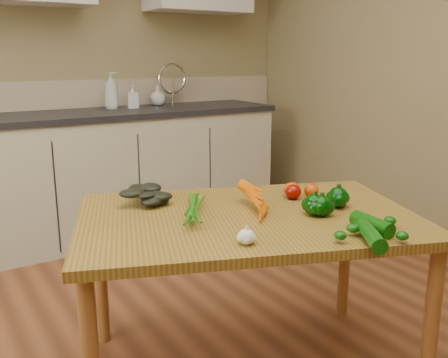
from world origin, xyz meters
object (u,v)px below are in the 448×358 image
object	(u,v)px
pepper_c	(322,206)
tomato_b	(292,190)
pepper_b	(338,197)
zucchini_b	(371,236)
soap_bottle_c	(158,96)
soap_bottle_a	(111,91)
pepper_a	(314,205)
tomato_a	(293,192)
table	(247,233)
tomato_c	(311,191)
soap_bottle_b	(133,96)
zucchini_a	(372,224)
carrot_bunch	(235,204)
leafy_greens	(146,193)
garlic_bulb	(246,237)

from	to	relation	value
pepper_c	tomato_b	bearing A→B (deg)	74.49
pepper_b	zucchini_b	size ratio (longest dim) A/B	0.41
soap_bottle_c	pepper_c	xyz separation A→B (m)	(-0.36, -2.22, -0.25)
soap_bottle_a	pepper_a	xyz separation A→B (m)	(0.01, -2.14, -0.30)
pepper_c	tomato_a	xyz separation A→B (m)	(0.06, 0.24, -0.01)
pepper_b	zucchini_b	distance (m)	0.39
pepper_a	pepper_c	world-z (taller)	pepper_a
table	pepper_a	size ratio (longest dim) A/B	18.23
pepper_a	tomato_c	distance (m)	0.25
soap_bottle_a	pepper_c	bearing A→B (deg)	-164.57
tomato_a	zucchini_b	distance (m)	0.55
soap_bottle_b	zucchini_a	size ratio (longest dim) A/B	0.99
soap_bottle_b	carrot_bunch	xyz separation A→B (m)	(-0.37, -1.93, -0.27)
pepper_a	zucchini_a	bearing A→B (deg)	-80.56
soap_bottle_a	leafy_greens	bearing A→B (deg)	178.89
carrot_bunch	pepper_b	xyz separation A→B (m)	(0.38, -0.17, 0.01)
tomato_c	pepper_b	bearing A→B (deg)	-93.08
zucchini_b	zucchini_a	bearing A→B (deg)	40.91
pepper_b	zucchini_a	world-z (taller)	pepper_b
table	soap_bottle_c	bearing A→B (deg)	95.07
table	soap_bottle_b	world-z (taller)	soap_bottle_b
tomato_c	zucchini_b	bearing A→B (deg)	-111.56
tomato_a	soap_bottle_b	bearing A→B (deg)	87.94
zucchini_a	zucchini_b	world-z (taller)	zucchini_a
carrot_bunch	zucchini_b	bearing A→B (deg)	-49.33
carrot_bunch	pepper_a	size ratio (longest dim) A/B	2.91
zucchini_a	zucchini_b	size ratio (longest dim) A/B	0.85
tomato_b	tomato_c	distance (m)	0.08
leafy_greens	zucchini_b	bearing A→B (deg)	-61.24
pepper_b	tomato_a	xyz separation A→B (m)	(-0.07, 0.19, -0.01)
zucchini_a	table	bearing A→B (deg)	122.49
soap_bottle_c	carrot_bunch	distance (m)	2.10
leafy_greens	pepper_a	bearing A→B (deg)	-44.82
soap_bottle_a	tomato_a	xyz separation A→B (m)	(0.09, -1.93, -0.31)
tomato_b	tomato_c	xyz separation A→B (m)	(0.07, -0.05, -0.00)
garlic_bulb	soap_bottle_b	bearing A→B (deg)	76.62
soap_bottle_c	tomato_c	bearing A→B (deg)	137.14
garlic_bulb	tomato_b	distance (m)	0.59
leafy_greens	zucchini_a	world-z (taller)	leafy_greens
soap_bottle_a	soap_bottle_b	bearing A→B (deg)	-80.85
pepper_a	zucchini_b	distance (m)	0.32
soap_bottle_c	carrot_bunch	bearing A→B (deg)	126.49
pepper_b	soap_bottle_c	bearing A→B (deg)	84.10
pepper_b	tomato_b	size ratio (longest dim) A/B	1.16
table	carrot_bunch	distance (m)	0.12
table	tomato_b	size ratio (longest dim) A/B	20.89
soap_bottle_c	pepper_a	xyz separation A→B (m)	(-0.37, -2.20, -0.25)
soap_bottle_c	pepper_a	world-z (taller)	soap_bottle_c
pepper_b	soap_bottle_b	bearing A→B (deg)	90.17
soap_bottle_b	leafy_greens	size ratio (longest dim) A/B	0.92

